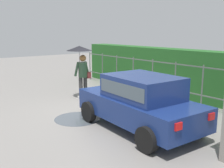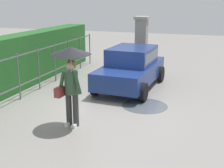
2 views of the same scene
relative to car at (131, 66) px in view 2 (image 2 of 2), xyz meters
name	(u,v)px [view 2 (image 2 of 2)]	position (x,y,z in m)	size (l,w,h in m)	color
ground_plane	(105,108)	(-2.30, 0.18, -0.80)	(40.00, 40.00, 0.00)	gray
car	(131,66)	(0.00, 0.00, 0.00)	(3.81, 2.01, 1.48)	navy
pedestrian	(71,69)	(-3.82, 0.50, 0.71)	(0.99, 0.99, 2.06)	#333333
gate_pillar	(141,44)	(2.57, 0.25, 0.44)	(0.60, 0.60, 2.42)	gray
fence_section	(29,71)	(-1.88, 3.05, 0.02)	(10.53, 0.05, 1.50)	#59605B
hedge_row	(6,65)	(-1.88, 3.96, 0.15)	(11.48, 0.90, 1.90)	#235B23
puddle_near	(145,106)	(-1.76, -0.92, -0.80)	(1.40, 1.40, 0.00)	#4C545B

